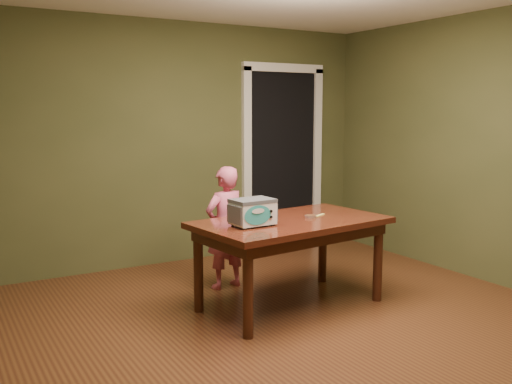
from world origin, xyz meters
The scene contains 8 objects.
floor centered at (0.00, 0.00, 0.00)m, with size 5.00×5.00×0.00m, color brown.
room_shell centered at (0.00, 0.00, 1.71)m, with size 4.52×5.02×2.61m.
doorway centered at (1.30, 2.78, 1.06)m, with size 1.10×0.66×2.25m.
dining_table centered at (0.20, 0.65, 0.65)m, with size 1.69×1.07×0.75m.
toy_oven centered at (-0.20, 0.60, 0.87)m, with size 0.36×0.26×0.22m.
baking_pan centered at (0.39, 0.63, 0.76)m, with size 0.10×0.10×0.02m.
spatula centered at (0.50, 0.66, 0.75)m, with size 0.18×0.03×0.01m, color #EDE767.
child centered at (-0.04, 1.38, 0.57)m, with size 0.42×0.27×1.15m, color #D75879.
Camera 1 is at (-2.42, -3.26, 1.67)m, focal length 40.00 mm.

